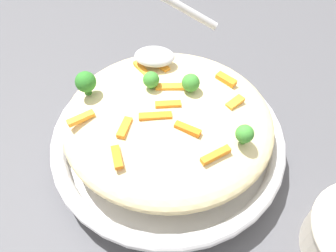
% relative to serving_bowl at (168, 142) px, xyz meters
% --- Properties ---
extents(ground_plane, '(2.40, 2.40, 0.00)m').
position_rel_serving_bowl_xyz_m(ground_plane, '(0.00, 0.00, -0.03)').
color(ground_plane, '#4C4C51').
extents(serving_bowl, '(0.32, 0.32, 0.05)m').
position_rel_serving_bowl_xyz_m(serving_bowl, '(0.00, 0.00, 0.00)').
color(serving_bowl, silver).
rests_on(serving_bowl, ground_plane).
extents(pasta_mound, '(0.28, 0.26, 0.06)m').
position_rel_serving_bowl_xyz_m(pasta_mound, '(0.00, 0.00, 0.05)').
color(pasta_mound, beige).
rests_on(pasta_mound, serving_bowl).
extents(carrot_piece_0, '(0.04, 0.02, 0.01)m').
position_rel_serving_bowl_xyz_m(carrot_piece_0, '(0.01, 0.02, 0.08)').
color(carrot_piece_0, orange).
rests_on(carrot_piece_0, pasta_mound).
extents(carrot_piece_1, '(0.03, 0.04, 0.01)m').
position_rel_serving_bowl_xyz_m(carrot_piece_1, '(0.04, -0.06, 0.07)').
color(carrot_piece_1, orange).
rests_on(carrot_piece_1, pasta_mound).
extents(carrot_piece_2, '(0.03, 0.01, 0.01)m').
position_rel_serving_bowl_xyz_m(carrot_piece_2, '(0.00, 0.00, 0.08)').
color(carrot_piece_2, orange).
rests_on(carrot_piece_2, pasta_mound).
extents(carrot_piece_3, '(0.02, 0.03, 0.01)m').
position_rel_serving_bowl_xyz_m(carrot_piece_3, '(0.05, 0.04, 0.08)').
color(carrot_piece_3, orange).
rests_on(carrot_piece_3, pasta_mound).
extents(carrot_piece_4, '(0.04, 0.03, 0.01)m').
position_rel_serving_bowl_xyz_m(carrot_piece_4, '(-0.06, 0.07, 0.07)').
color(carrot_piece_4, orange).
rests_on(carrot_piece_4, pasta_mound).
extents(carrot_piece_5, '(0.04, 0.01, 0.01)m').
position_rel_serving_bowl_xyz_m(carrot_piece_5, '(-0.00, -0.03, 0.08)').
color(carrot_piece_5, orange).
rests_on(carrot_piece_5, pasta_mound).
extents(carrot_piece_6, '(0.03, 0.02, 0.01)m').
position_rel_serving_bowl_xyz_m(carrot_piece_6, '(-0.03, 0.04, 0.08)').
color(carrot_piece_6, orange).
rests_on(carrot_piece_6, pasta_mound).
extents(carrot_piece_7, '(0.03, 0.03, 0.01)m').
position_rel_serving_bowl_xyz_m(carrot_piece_7, '(-0.07, -0.06, 0.07)').
color(carrot_piece_7, orange).
rests_on(carrot_piece_7, pasta_mound).
extents(carrot_piece_8, '(0.03, 0.03, 0.01)m').
position_rel_serving_bowl_xyz_m(carrot_piece_8, '(0.02, -0.08, 0.07)').
color(carrot_piece_8, orange).
rests_on(carrot_piece_8, pasta_mound).
extents(carrot_piece_9, '(0.03, 0.03, 0.01)m').
position_rel_serving_bowl_xyz_m(carrot_piece_9, '(0.11, 0.03, 0.07)').
color(carrot_piece_9, orange).
rests_on(carrot_piece_9, pasta_mound).
extents(carrot_piece_10, '(0.02, 0.03, 0.01)m').
position_rel_serving_bowl_xyz_m(carrot_piece_10, '(0.05, 0.08, 0.07)').
color(carrot_piece_10, orange).
rests_on(carrot_piece_10, pasta_mound).
extents(carrot_piece_11, '(0.03, 0.03, 0.01)m').
position_rel_serving_bowl_xyz_m(carrot_piece_11, '(-0.08, -0.02, 0.07)').
color(carrot_piece_11, orange).
rests_on(carrot_piece_11, pasta_mound).
extents(broccoli_floret_0, '(0.02, 0.02, 0.03)m').
position_rel_serving_bowl_xyz_m(broccoli_floret_0, '(-0.09, 0.04, 0.09)').
color(broccoli_floret_0, '#377928').
rests_on(broccoli_floret_0, pasta_mound).
extents(broccoli_floret_1, '(0.03, 0.03, 0.03)m').
position_rel_serving_bowl_xyz_m(broccoli_floret_1, '(0.11, -0.02, 0.09)').
color(broccoli_floret_1, '#296820').
rests_on(broccoli_floret_1, pasta_mound).
extents(broccoli_floret_2, '(0.02, 0.02, 0.03)m').
position_rel_serving_bowl_xyz_m(broccoli_floret_2, '(0.02, -0.03, 0.09)').
color(broccoli_floret_2, '#377928').
rests_on(broccoli_floret_2, pasta_mound).
extents(broccoli_floret_3, '(0.02, 0.02, 0.03)m').
position_rel_serving_bowl_xyz_m(broccoli_floret_3, '(-0.03, -0.03, 0.09)').
color(broccoli_floret_3, '#377928').
rests_on(broccoli_floret_3, pasta_mound).
extents(serving_spoon, '(0.16, 0.11, 0.10)m').
position_rel_serving_bowl_xyz_m(serving_spoon, '(0.02, -0.11, 0.10)').
color(serving_spoon, '#B7B7BC').
rests_on(serving_spoon, pasta_mound).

